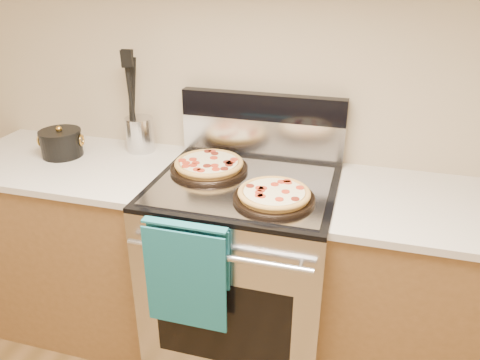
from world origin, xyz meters
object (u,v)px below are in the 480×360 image
(pepperoni_pizza_front, at_px, (274,195))
(saucepan, at_px, (61,144))
(range_body, at_px, (244,275))
(utensil_crock, at_px, (140,134))
(pepperoni_pizza_back, at_px, (209,165))

(pepperoni_pizza_front, distance_m, saucepan, 1.10)
(range_body, height_order, utensil_crock, utensil_crock)
(saucepan, bearing_deg, pepperoni_pizza_front, -10.83)
(range_body, distance_m, pepperoni_pizza_back, 0.53)
(pepperoni_pizza_back, bearing_deg, saucepan, 179.51)
(range_body, xyz_separation_m, saucepan, (-0.93, 0.08, 0.52))
(pepperoni_pizza_front, bearing_deg, utensil_crock, 153.61)
(range_body, xyz_separation_m, utensil_crock, (-0.59, 0.24, 0.54))
(pepperoni_pizza_front, height_order, utensil_crock, utensil_crock)
(pepperoni_pizza_front, distance_m, utensil_crock, 0.83)
(pepperoni_pizza_back, height_order, saucepan, saucepan)
(range_body, height_order, pepperoni_pizza_front, pepperoni_pizza_front)
(utensil_crock, bearing_deg, pepperoni_pizza_front, -26.39)
(range_body, distance_m, saucepan, 1.06)
(pepperoni_pizza_front, bearing_deg, pepperoni_pizza_back, 149.04)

